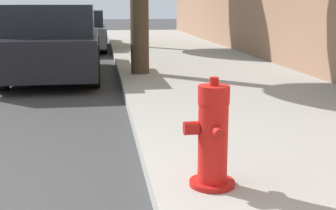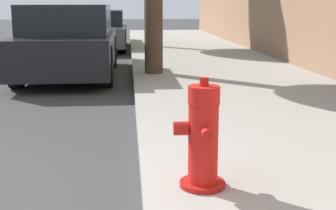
# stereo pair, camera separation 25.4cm
# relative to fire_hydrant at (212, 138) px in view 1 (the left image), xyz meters

# --- Properties ---
(fire_hydrant) EXTENTS (0.37, 0.38, 0.78)m
(fire_hydrant) POSITION_rel_fire_hydrant_xyz_m (0.00, 0.00, 0.00)
(fire_hydrant) COLOR #A91511
(fire_hydrant) RESTS_ON sidewalk_slab
(parked_car_near) EXTENTS (1.72, 4.07, 1.39)m
(parked_car_near) POSITION_rel_fire_hydrant_xyz_m (-1.64, 6.15, 0.18)
(parked_car_near) COLOR black
(parked_car_near) RESTS_ON ground_plane
(parked_car_mid) EXTENTS (1.84, 4.39, 1.21)m
(parked_car_mid) POSITION_rel_fire_hydrant_xyz_m (-1.48, 11.76, 0.11)
(parked_car_mid) COLOR #4C5156
(parked_car_mid) RESTS_ON ground_plane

